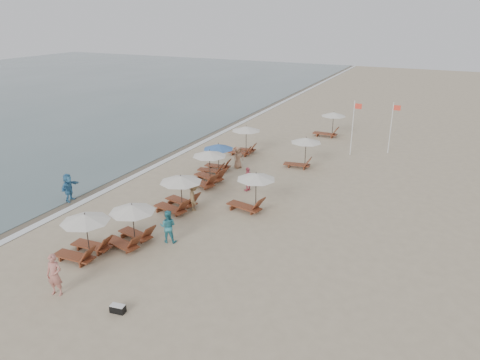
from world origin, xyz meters
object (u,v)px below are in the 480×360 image
at_px(lounger_station_2, 178,193).
at_px(inland_station_0, 250,189).
at_px(lounger_station_3, 206,169).
at_px(flag_pole_near, 353,125).
at_px(beachgoer_mid_b, 194,197).
at_px(inland_station_2, 329,123).
at_px(beachgoer_mid_a, 168,226).
at_px(beachgoer_far_a, 248,179).
at_px(beachgoer_near, 55,275).
at_px(lounger_station_0, 83,236).
at_px(duffel_bag, 118,309).
at_px(lounger_station_5, 244,139).
at_px(lounger_station_1, 130,224).
at_px(lounger_station_4, 216,157).
at_px(inland_station_1, 302,149).
at_px(beachgoer_far_b, 238,157).
at_px(waterline_walker, 69,187).

relative_size(lounger_station_2, inland_station_0, 0.98).
relative_size(lounger_station_2, lounger_station_3, 1.00).
relative_size(lounger_station_3, flag_pole_near, 0.65).
bearing_deg(beachgoer_mid_b, inland_station_2, -44.46).
xyz_separation_m(beachgoer_mid_a, beachgoer_far_a, (0.77, 7.81, -0.06)).
relative_size(beachgoer_near, beachgoer_far_a, 1.14).
xyz_separation_m(lounger_station_0, beachgoer_mid_a, (2.69, 2.87, -0.23)).
distance_m(lounger_station_0, duffel_bag, 4.95).
distance_m(lounger_station_5, duffel_bag, 20.74).
distance_m(lounger_station_1, duffel_bag, 5.45).
relative_size(lounger_station_3, beachgoer_mid_a, 1.65).
height_order(lounger_station_2, inland_station_2, inland_station_2).
bearing_deg(beachgoer_near, flag_pole_near, 60.09).
relative_size(lounger_station_1, beachgoer_near, 1.44).
distance_m(lounger_station_4, inland_station_2, 13.61).
height_order(inland_station_1, beachgoer_near, inland_station_1).
bearing_deg(beachgoer_far_b, lounger_station_5, 41.33).
xyz_separation_m(beachgoer_mid_a, waterline_walker, (-8.26, 1.74, 0.02)).
distance_m(lounger_station_4, duffel_bag, 16.23).
bearing_deg(beachgoer_mid_b, beachgoer_far_a, -57.62).
bearing_deg(lounger_station_0, flag_pole_near, 69.90).
xyz_separation_m(lounger_station_2, lounger_station_4, (-1.12, 6.67, -0.00)).
height_order(beachgoer_near, duffel_bag, beachgoer_near).
height_order(lounger_station_1, waterline_walker, lounger_station_1).
xyz_separation_m(lounger_station_5, beachgoer_mid_b, (1.93, -10.99, -0.42)).
distance_m(lounger_station_5, waterline_walker, 14.16).
bearing_deg(waterline_walker, beachgoer_far_b, -45.08).
bearing_deg(beachgoer_far_b, lounger_station_4, 166.78).
xyz_separation_m(lounger_station_3, beachgoer_mid_b, (1.39, -3.90, -0.22)).
xyz_separation_m(lounger_station_0, lounger_station_1, (1.17, 1.87, -0.00)).
bearing_deg(flag_pole_near, beachgoer_near, -105.53).
height_order(lounger_station_0, duffel_bag, lounger_station_0).
bearing_deg(lounger_station_2, beachgoer_mid_b, 20.79).
bearing_deg(beachgoer_mid_a, beachgoer_near, 56.40).
relative_size(lounger_station_1, beachgoer_far_a, 1.65).
height_order(inland_station_2, duffel_bag, inland_station_2).
xyz_separation_m(inland_station_1, waterline_walker, (-10.70, -11.90, -0.53)).
bearing_deg(inland_station_0, beachgoer_far_b, 120.92).
xyz_separation_m(lounger_station_2, beachgoer_mid_b, (0.84, 0.32, -0.24)).
bearing_deg(lounger_station_3, lounger_station_1, -85.50).
bearing_deg(lounger_station_5, beachgoer_mid_a, -79.50).
height_order(inland_station_2, beachgoer_mid_a, inland_station_2).
relative_size(lounger_station_1, lounger_station_5, 1.05).
bearing_deg(beachgoer_near, inland_station_1, 63.76).
height_order(inland_station_0, flag_pole_near, flag_pole_near).
bearing_deg(waterline_walker, beachgoer_mid_a, -113.24).
bearing_deg(flag_pole_near, lounger_station_5, -156.15).
distance_m(beachgoer_mid_b, flag_pole_near, 15.64).
bearing_deg(lounger_station_0, inland_station_0, 59.02).
height_order(beachgoer_mid_b, flag_pole_near, flag_pole_near).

